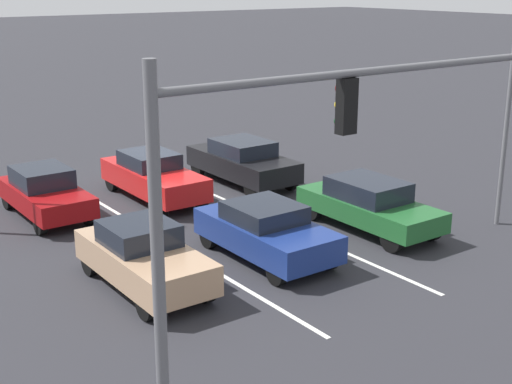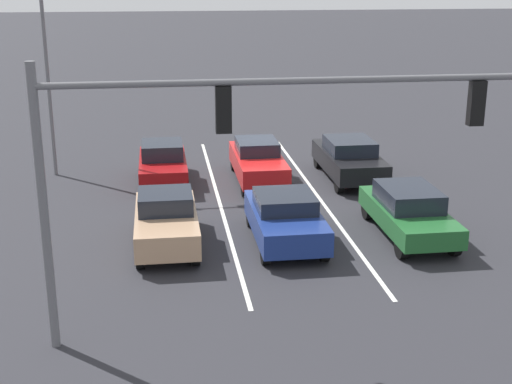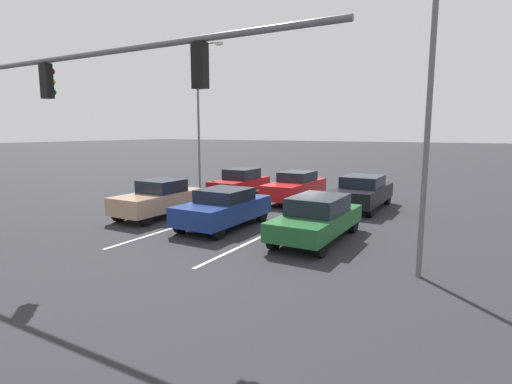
% 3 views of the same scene
% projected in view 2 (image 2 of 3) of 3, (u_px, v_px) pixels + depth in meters
% --- Properties ---
extents(ground_plane, '(240.00, 240.00, 0.00)m').
position_uv_depth(ground_plane, '(259.00, 179.00, 27.45)').
color(ground_plane, '#28282D').
extents(lane_stripe_left_divider, '(0.12, 17.02, 0.01)m').
position_uv_depth(lane_stripe_left_divider, '(318.00, 197.00, 25.31)').
color(lane_stripe_left_divider, silver).
rests_on(lane_stripe_left_divider, ground_plane).
extents(lane_stripe_center_divider, '(0.12, 17.02, 0.01)m').
position_uv_depth(lane_stripe_center_divider, '(219.00, 201.00, 24.85)').
color(lane_stripe_center_divider, silver).
rests_on(lane_stripe_center_divider, ground_plane).
extents(car_tan_rightlane_front, '(1.76, 4.15, 1.58)m').
position_uv_depth(car_tan_rightlane_front, '(166.00, 220.00, 20.58)').
color(car_tan_rightlane_front, tan).
rests_on(car_tan_rightlane_front, ground_plane).
extents(car_darkgreen_leftlane_front, '(1.79, 4.54, 1.50)m').
position_uv_depth(car_darkgreen_leftlane_front, '(408.00, 211.00, 21.39)').
color(car_darkgreen_leftlane_front, '#1E5928').
rests_on(car_darkgreen_leftlane_front, ground_plane).
extents(car_navy_midlane_front, '(1.90, 4.19, 1.47)m').
position_uv_depth(car_navy_midlane_front, '(285.00, 218.00, 20.86)').
color(car_navy_midlane_front, navy).
rests_on(car_navy_midlane_front, ground_plane).
extents(car_black_leftlane_second, '(1.90, 4.66, 1.57)m').
position_uv_depth(car_black_leftlane_second, '(349.00, 158.00, 27.26)').
color(car_black_leftlane_second, black).
rests_on(car_black_leftlane_second, ground_plane).
extents(car_red_midlane_second, '(1.71, 4.65, 1.56)m').
position_uv_depth(car_red_midlane_second, '(258.00, 161.00, 26.95)').
color(car_red_midlane_second, red).
rests_on(car_red_midlane_second, ground_plane).
extents(car_maroon_rightlane_second, '(1.73, 4.11, 1.52)m').
position_uv_depth(car_maroon_rightlane_second, '(163.00, 163.00, 26.79)').
color(car_maroon_rightlane_second, maroon).
rests_on(car_maroon_rightlane_second, ground_plane).
extents(traffic_signal_gantry, '(12.40, 0.37, 6.05)m').
position_uv_depth(traffic_signal_gantry, '(238.00, 135.00, 14.48)').
color(traffic_signal_gantry, slate).
rests_on(traffic_signal_gantry, ground_plane).
extents(street_lamp_right_shoulder, '(1.98, 0.24, 9.12)m').
position_uv_depth(street_lamp_right_shoulder, '(50.00, 40.00, 26.51)').
color(street_lamp_right_shoulder, slate).
rests_on(street_lamp_right_shoulder, ground_plane).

